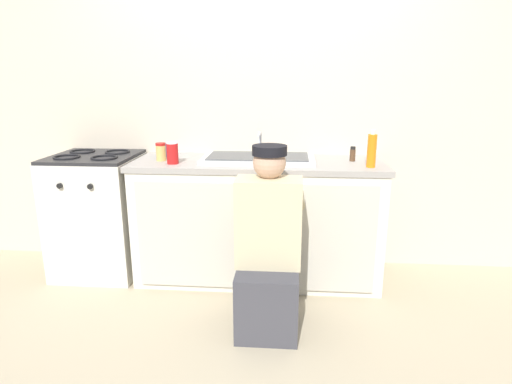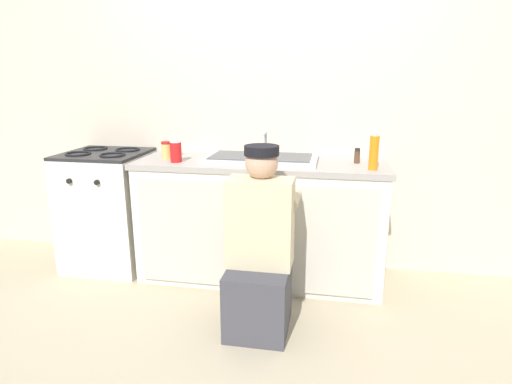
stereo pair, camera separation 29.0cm
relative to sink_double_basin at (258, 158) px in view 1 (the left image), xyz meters
The scene contains 12 objects.
ground_plane 0.96m from the sink_double_basin, 90.00° to the right, with size 12.00×12.00×0.00m, color tan.
back_wall 0.48m from the sink_double_basin, 90.00° to the left, with size 6.00×0.10×2.50m, color beige.
counter_cabinet 0.49m from the sink_double_basin, 90.00° to the right, with size 1.76×0.62×0.85m.
countertop 0.04m from the sink_double_basin, 90.00° to the right, with size 1.80×0.62×0.04m, color #9E9993.
sink_double_basin is the anchor object (origin of this frame).
stove_range 1.31m from the sink_double_basin, behind, with size 0.62×0.62×0.93m.
plumber_person 0.83m from the sink_double_basin, 80.82° to the right, with size 0.42×0.61×1.10m.
condiment_jar 0.70m from the sink_double_basin, behind, with size 0.07×0.07×0.13m.
soap_bottle_orange 0.79m from the sink_double_basin, 12.30° to the right, with size 0.06×0.06×0.25m.
spice_bottle_pepper 0.67m from the sink_double_basin, ahead, with size 0.04×0.04×0.10m.
coffee_mug 0.74m from the sink_double_basin, behind, with size 0.13×0.08×0.09m.
soda_cup_red 0.61m from the sink_double_basin, 165.32° to the right, with size 0.08×0.08×0.15m.
Camera 1 is at (0.23, -2.71, 1.48)m, focal length 30.00 mm.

